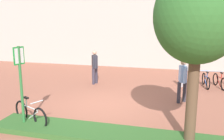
{
  "coord_description": "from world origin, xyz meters",
  "views": [
    {
      "loc": [
        2.5,
        -8.43,
        3.21
      ],
      "look_at": [
        0.04,
        1.06,
        1.17
      ],
      "focal_mm": 38.71,
      "sensor_mm": 36.0,
      "label": 1
    }
  ],
  "objects": [
    {
      "name": "bike_at_sign",
      "position": [
        -1.74,
        -2.21,
        0.35
      ],
      "size": [
        1.56,
        0.75,
        0.86
      ],
      "color": "black",
      "rests_on": "ground"
    },
    {
      "name": "planter_strip",
      "position": [
        0.9,
        -2.44,
        0.08
      ],
      "size": [
        7.0,
        1.1,
        0.16
      ],
      "primitive_type": "cube",
      "color": "#336028",
      "rests_on": "ground"
    },
    {
      "name": "person_suited_navy",
      "position": [
        -1.34,
        2.94,
        0.98
      ],
      "size": [
        0.4,
        0.54,
        1.72
      ],
      "color": "#383342",
      "rests_on": "ground"
    },
    {
      "name": "bollard_steel",
      "position": [
        2.93,
        3.44,
        0.45
      ],
      "size": [
        0.16,
        0.16,
        0.9
      ],
      "primitive_type": "cylinder",
      "color": "#ADADB2",
      "rests_on": "ground"
    },
    {
      "name": "ground_plane",
      "position": [
        0.0,
        0.0,
        0.0
      ],
      "size": [
        60.0,
        60.0,
        0.0
      ],
      "primitive_type": "plane",
      "color": "#9E5B47"
    },
    {
      "name": "parking_sign_post",
      "position": [
        -1.83,
        -2.44,
        1.62
      ],
      "size": [
        0.13,
        0.35,
        2.48
      ],
      "color": "#2D7238",
      "rests_on": "ground"
    },
    {
      "name": "tree_sidewalk",
      "position": [
        3.0,
        -2.3,
        3.27
      ],
      "size": [
        2.09,
        2.09,
        4.46
      ],
      "color": "brown",
      "rests_on": "ground"
    },
    {
      "name": "person_shirt_blue",
      "position": [
        2.88,
        1.1,
        0.98
      ],
      "size": [
        0.36,
        0.6,
        1.72
      ],
      "color": "#2D2D38",
      "rests_on": "ground"
    }
  ]
}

